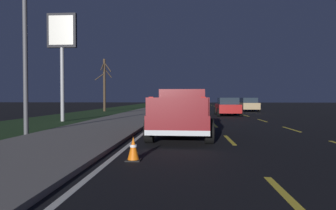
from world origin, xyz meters
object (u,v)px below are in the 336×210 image
(sedan_red, at_px, (227,106))
(bare_tree_far, at_px, (104,84))
(sedan_tan, at_px, (248,104))
(street_light_near, at_px, (33,27))
(traffic_cone_near, at_px, (133,149))
(gas_price_sign, at_px, (62,40))
(pickup_truck, at_px, (182,113))

(sedan_red, height_order, bare_tree_far, bare_tree_far)
(sedan_tan, xyz_separation_m, sedan_red, (-8.13, 3.45, 0.00))
(street_light_near, relative_size, traffic_cone_near, 12.29)
(sedan_tan, bearing_deg, sedan_red, 157.02)
(gas_price_sign, distance_m, bare_tree_far, 14.61)
(pickup_truck, relative_size, bare_tree_far, 0.92)
(sedan_tan, height_order, sedan_red, same)
(sedan_tan, bearing_deg, gas_price_sign, 135.52)
(street_light_near, relative_size, bare_tree_far, 1.19)
(sedan_red, height_order, street_light_near, street_light_near)
(gas_price_sign, xyz_separation_m, street_light_near, (-7.09, -1.93, -0.88))
(street_light_near, bearing_deg, gas_price_sign, 15.23)
(sedan_tan, relative_size, bare_tree_far, 0.74)
(pickup_truck, xyz_separation_m, sedan_tan, (21.83, -7.15, -0.13))
(pickup_truck, bearing_deg, sedan_red, -15.12)
(sedan_tan, bearing_deg, bare_tree_far, 93.16)
(street_light_near, distance_m, traffic_cone_near, 7.67)
(street_light_near, bearing_deg, sedan_tan, -30.31)
(sedan_tan, xyz_separation_m, street_light_near, (-22.38, 13.09, 3.57))
(sedan_tan, relative_size, street_light_near, 0.62)
(gas_price_sign, distance_m, traffic_cone_near, 14.17)
(sedan_tan, xyz_separation_m, traffic_cone_near, (-26.71, 8.24, -0.50))
(gas_price_sign, distance_m, street_light_near, 7.40)
(bare_tree_far, height_order, traffic_cone_near, bare_tree_far)
(street_light_near, height_order, traffic_cone_near, street_light_near)
(pickup_truck, distance_m, sedan_red, 14.19)
(traffic_cone_near, bearing_deg, bare_tree_far, 17.54)
(sedan_red, height_order, traffic_cone_near, sedan_red)
(pickup_truck, distance_m, bare_tree_far, 22.99)
(pickup_truck, relative_size, gas_price_sign, 0.79)
(pickup_truck, bearing_deg, sedan_tan, -18.13)
(pickup_truck, bearing_deg, street_light_near, 95.34)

